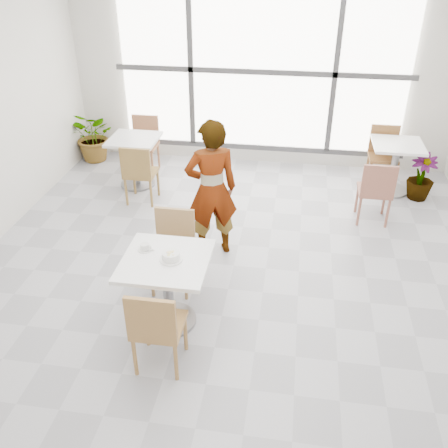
# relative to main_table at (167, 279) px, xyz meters

# --- Properties ---
(floor) EXTENTS (7.00, 7.00, 0.00)m
(floor) POSITION_rel_main_table_xyz_m (0.50, 0.59, -0.52)
(floor) COLOR #9E9EA5
(floor) RESTS_ON ground
(wall_back) EXTENTS (6.00, 0.00, 6.00)m
(wall_back) POSITION_rel_main_table_xyz_m (0.50, 4.09, 0.98)
(wall_back) COLOR silver
(wall_back) RESTS_ON ground
(window) EXTENTS (4.60, 0.07, 2.52)m
(window) POSITION_rel_main_table_xyz_m (0.50, 4.02, 0.98)
(window) COLOR white
(window) RESTS_ON ground
(main_table) EXTENTS (0.80, 0.80, 0.75)m
(main_table) POSITION_rel_main_table_xyz_m (0.00, 0.00, 0.00)
(main_table) COLOR white
(main_table) RESTS_ON ground
(chair_near) EXTENTS (0.42, 0.42, 0.87)m
(chair_near) POSITION_rel_main_table_xyz_m (0.06, -0.61, -0.02)
(chair_near) COLOR #A37540
(chair_near) RESTS_ON ground
(chair_far) EXTENTS (0.42, 0.42, 0.87)m
(chair_far) POSITION_rel_main_table_xyz_m (-0.09, 0.62, -0.02)
(chair_far) COLOR #A0794B
(chair_far) RESTS_ON ground
(oatmeal_bowl) EXTENTS (0.21, 0.21, 0.09)m
(oatmeal_bowl) POSITION_rel_main_table_xyz_m (0.05, -0.01, 0.27)
(oatmeal_bowl) COLOR white
(oatmeal_bowl) RESTS_ON main_table
(coffee_cup) EXTENTS (0.16, 0.13, 0.07)m
(coffee_cup) POSITION_rel_main_table_xyz_m (-0.23, 0.11, 0.26)
(coffee_cup) COLOR silver
(coffee_cup) RESTS_ON main_table
(person) EXTENTS (0.70, 0.59, 1.65)m
(person) POSITION_rel_main_table_xyz_m (0.19, 1.30, 0.30)
(person) COLOR black
(person) RESTS_ON ground
(bg_table_left) EXTENTS (0.70, 0.70, 0.75)m
(bg_table_left) POSITION_rel_main_table_xyz_m (-1.25, 2.91, -0.04)
(bg_table_left) COLOR silver
(bg_table_left) RESTS_ON ground
(bg_table_right) EXTENTS (0.70, 0.70, 0.75)m
(bg_table_right) POSITION_rel_main_table_xyz_m (2.54, 3.27, -0.04)
(bg_table_right) COLOR white
(bg_table_right) RESTS_ON ground
(bg_chair_left_near) EXTENTS (0.42, 0.42, 0.87)m
(bg_chair_left_near) POSITION_rel_main_table_xyz_m (-1.01, 2.34, -0.02)
(bg_chair_left_near) COLOR olive
(bg_chair_left_near) RESTS_ON ground
(bg_chair_left_far) EXTENTS (0.42, 0.42, 0.87)m
(bg_chair_left_far) POSITION_rel_main_table_xyz_m (-1.27, 3.47, -0.02)
(bg_chair_left_far) COLOR #A26743
(bg_chair_left_far) RESTS_ON ground
(bg_chair_right_near) EXTENTS (0.42, 0.42, 0.87)m
(bg_chair_right_near) POSITION_rel_main_table_xyz_m (2.16, 2.28, -0.02)
(bg_chair_right_near) COLOR #955947
(bg_chair_right_near) RESTS_ON ground
(bg_chair_right_far) EXTENTS (0.42, 0.42, 0.87)m
(bg_chair_right_far) POSITION_rel_main_table_xyz_m (2.41, 3.59, -0.02)
(bg_chair_right_far) COLOR brown
(bg_chair_right_far) RESTS_ON ground
(plant_left) EXTENTS (0.97, 0.91, 0.86)m
(plant_left) POSITION_rel_main_table_xyz_m (-2.20, 3.70, -0.09)
(plant_left) COLOR #387D38
(plant_left) RESTS_ON ground
(plant_right) EXTENTS (0.40, 0.40, 0.68)m
(plant_right) POSITION_rel_main_table_xyz_m (2.90, 3.10, -0.18)
(plant_right) COLOR #418A3E
(plant_right) RESTS_ON ground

